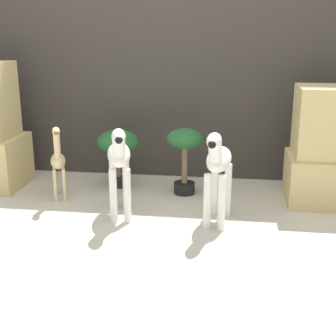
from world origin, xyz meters
TOP-DOWN VIEW (x-y plane):
  - ground_plane at (0.00, 0.00)m, footprint 14.00×14.00m
  - wall_back at (0.00, 1.35)m, footprint 6.40×0.08m
  - rock_pillar_right at (1.38, 0.82)m, footprint 0.57×0.51m
  - zebra_right at (0.57, 0.26)m, footprint 0.21×0.51m
  - zebra_left at (-0.12, 0.29)m, footprint 0.25×0.51m
  - giraffe_figurine at (-0.68, 0.59)m, footprint 0.21×0.37m
  - potted_palm_front at (-0.28, 0.94)m, footprint 0.35×0.35m
  - potted_palm_back at (0.29, 0.85)m, footprint 0.29×0.29m

SIDE VIEW (x-z plane):
  - ground_plane at x=0.00m, z-range 0.00..0.00m
  - giraffe_figurine at x=-0.68m, z-range 0.01..0.62m
  - potted_palm_front at x=-0.28m, z-range 0.13..0.62m
  - potted_palm_back at x=0.29m, z-range 0.11..0.66m
  - zebra_right at x=0.57m, z-range 0.07..0.75m
  - zebra_left at x=-0.12m, z-range 0.07..0.75m
  - rock_pillar_right at x=1.38m, z-range -0.03..0.86m
  - wall_back at x=0.00m, z-range 0.00..2.20m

